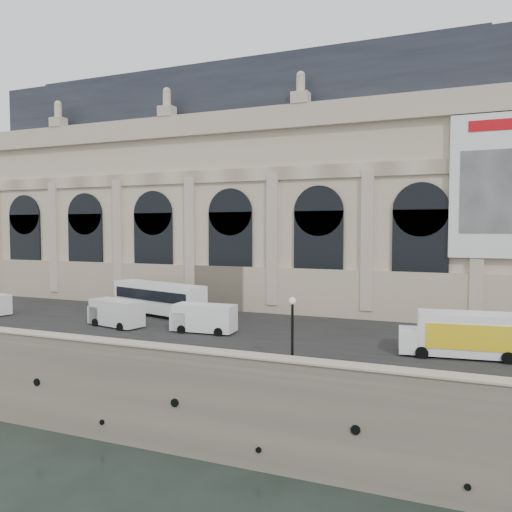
{
  "coord_description": "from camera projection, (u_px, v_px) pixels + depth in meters",
  "views": [
    {
      "loc": [
        19.12,
        -28.25,
        15.2
      ],
      "look_at": [
        -1.0,
        22.0,
        12.19
      ],
      "focal_mm": 35.0,
      "sensor_mm": 36.0,
      "label": 1
    }
  ],
  "objects": [
    {
      "name": "van_b",
      "position": [
        201.0,
        318.0,
        43.95
      ],
      "size": [
        5.77,
        2.6,
        2.52
      ],
      "color": "white",
      "rests_on": "quay"
    },
    {
      "name": "lamp_right",
      "position": [
        292.0,
        333.0,
        32.81
      ],
      "size": [
        0.48,
        0.48,
        4.69
      ],
      "color": "black",
      "rests_on": "quay"
    },
    {
      "name": "street",
      "position": [
        234.0,
        326.0,
        46.77
      ],
      "size": [
        160.0,
        24.0,
        0.06
      ],
      "primitive_type": "cube",
      "color": "#2D2D2D",
      "rests_on": "quay"
    },
    {
      "name": "parapet",
      "position": [
        154.0,
        353.0,
        34.31
      ],
      "size": [
        160.0,
        1.4,
        1.21
      ],
      "color": "gray",
      "rests_on": "quay"
    },
    {
      "name": "ground",
      "position": [
        150.0,
        450.0,
        34.12
      ],
      "size": [
        260.0,
        260.0,
        0.0
      ],
      "primitive_type": "plane",
      "color": "black",
      "rests_on": "ground"
    },
    {
      "name": "museum",
      "position": [
        246.0,
        193.0,
        63.85
      ],
      "size": [
        69.0,
        18.7,
        29.1
      ],
      "color": "beige",
      "rests_on": "quay"
    },
    {
      "name": "bus_left",
      "position": [
        158.0,
        298.0,
        52.01
      ],
      "size": [
        12.02,
        5.71,
        3.48
      ],
      "color": "white",
      "rests_on": "quay"
    },
    {
      "name": "quay",
      "position": [
        299.0,
        320.0,
        66.4
      ],
      "size": [
        160.0,
        70.0,
        6.0
      ],
      "primitive_type": "cube",
      "color": "gray",
      "rests_on": "ground"
    },
    {
      "name": "box_truck",
      "position": [
        460.0,
        335.0,
        35.5
      ],
      "size": [
        8.2,
        3.56,
        3.21
      ],
      "color": "white",
      "rests_on": "quay"
    },
    {
      "name": "van_c",
      "position": [
        114.0,
        313.0,
        46.64
      ],
      "size": [
        6.02,
        3.37,
        2.53
      ],
      "color": "silver",
      "rests_on": "quay"
    }
  ]
}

